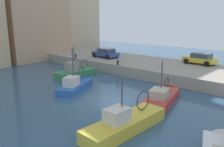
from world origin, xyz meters
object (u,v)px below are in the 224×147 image
mooring_bollard_north (76,56)px  parked_car_blue (106,53)px  fishing_boat_red (162,100)px  parked_car_yellow (200,58)px  fishing_boat_yellow (129,127)px  fishing_boat_blue (77,87)px  mooring_bollard_mid (118,63)px  fishing_boat_green (78,75)px

mooring_bollard_north → parked_car_blue: bearing=-43.6°
fishing_boat_red → parked_car_yellow: fishing_boat_red is taller
fishing_boat_yellow → mooring_bollard_north: bearing=59.5°
parked_car_yellow → mooring_bollard_north: (-7.09, 15.27, -0.44)m
fishing_boat_blue → mooring_bollard_mid: fishing_boat_blue is taller
fishing_boat_green → mooring_bollard_mid: (3.77, -3.10, 1.32)m
fishing_boat_yellow → parked_car_blue: size_ratio=1.67×
fishing_boat_yellow → parked_car_yellow: size_ratio=1.77×
fishing_boat_red → parked_car_blue: (7.90, 13.90, 1.77)m
fishing_boat_yellow → mooring_bollard_mid: 14.42m
fishing_boat_blue → fishing_boat_yellow: 9.62m
mooring_bollard_mid → mooring_bollard_north: (0.00, 8.00, 0.00)m
mooring_bollard_north → fishing_boat_green: bearing=-127.6°
fishing_boat_green → parked_car_blue: size_ratio=1.39×
fishing_boat_yellow → mooring_bollard_mid: (10.48, 9.82, 1.36)m
parked_car_blue → mooring_bollard_mid: bearing=-122.0°
fishing_boat_blue → parked_car_yellow: (14.18, -6.46, 1.77)m
mooring_bollard_mid → parked_car_blue: bearing=58.0°
fishing_boat_yellow → mooring_bollard_north: 20.72m
fishing_boat_blue → fishing_boat_yellow: (-3.38, -9.01, -0.02)m
fishing_boat_green → mooring_bollard_north: size_ratio=10.47×
parked_car_yellow → parked_car_blue: 12.91m
fishing_boat_red → mooring_bollard_north: bearing=74.2°
fishing_boat_blue → fishing_boat_green: (3.33, 3.91, 0.02)m
fishing_boat_blue → parked_car_blue: 11.91m
mooring_bollard_north → parked_car_yellow: bearing=-65.1°
fishing_boat_green → parked_car_yellow: (10.86, -10.37, 1.75)m
mooring_bollard_mid → mooring_bollard_north: size_ratio=1.00×
fishing_boat_red → fishing_boat_green: fishing_boat_green is taller
fishing_boat_blue → fishing_boat_yellow: fishing_boat_blue is taller
parked_car_yellow → mooring_bollard_north: size_ratio=7.11×
fishing_boat_blue → parked_car_yellow: size_ratio=1.48×
fishing_boat_green → parked_car_yellow: bearing=-43.7°
fishing_boat_blue → fishing_boat_yellow: bearing=-110.6°
fishing_boat_red → fishing_boat_green: size_ratio=1.13×
fishing_boat_yellow → parked_car_blue: fishing_boat_yellow is taller
fishing_boat_red → mooring_bollard_mid: size_ratio=11.82×
fishing_boat_green → parked_car_blue: fishing_boat_green is taller
parked_car_blue → mooring_bollard_mid: parked_car_blue is taller
fishing_boat_yellow → fishing_boat_green: 14.55m
fishing_boat_blue → mooring_bollard_north: size_ratio=10.55×
parked_car_blue → fishing_boat_green: bearing=-164.5°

